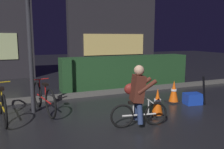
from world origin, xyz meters
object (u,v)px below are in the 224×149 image
street_post (31,58)px  parked_bike_center_left (44,98)px  traffic_cone_far (174,92)px  closed_umbrella (204,91)px  parked_bike_left_mid (2,104)px  traffic_cone_near (157,102)px  blue_crate (193,99)px  cyclist (138,96)px

street_post → parked_bike_center_left: (0.23, -0.09, -0.96)m
traffic_cone_far → closed_umbrella: bearing=-50.0°
street_post → parked_bike_center_left: size_ratio=1.59×
parked_bike_left_mid → street_post: bearing=-73.6°
parked_bike_center_left → closed_umbrella: 4.04m
parked_bike_left_mid → traffic_cone_near: bearing=-115.3°
blue_crate → parked_bike_left_mid: bearing=172.7°
traffic_cone_near → cyclist: cyclist is taller
parked_bike_left_mid → parked_bike_center_left: bearing=-84.8°
cyclist → street_post: bearing=148.1°
street_post → cyclist: street_post is taller
parked_bike_left_mid → blue_crate: (4.65, -0.60, -0.21)m
blue_crate → cyclist: 2.31m
traffic_cone_near → blue_crate: traffic_cone_near is taller
parked_bike_left_mid → traffic_cone_near: size_ratio=2.73×
traffic_cone_near → closed_umbrella: closed_umbrella is taller
street_post → traffic_cone_far: 3.82m
traffic_cone_near → traffic_cone_far: traffic_cone_near is taller
street_post → traffic_cone_far: street_post is taller
street_post → blue_crate: 4.26m
traffic_cone_near → closed_umbrella: 1.52m
blue_crate → closed_umbrella: closed_umbrella is taller
parked_bike_center_left → traffic_cone_near: (2.38, -1.21, -0.05)m
street_post → parked_bike_left_mid: (-0.65, -0.30, -0.95)m
traffic_cone_near → blue_crate: (1.38, 0.40, -0.15)m
blue_crate → street_post: bearing=167.3°
traffic_cone_near → closed_umbrella: bearing=5.7°
parked_bike_center_left → closed_umbrella: closed_umbrella is taller
street_post → parked_bike_left_mid: street_post is taller
parked_bike_center_left → blue_crate: bearing=-113.4°
street_post → cyclist: size_ratio=2.11×
parked_bike_left_mid → traffic_cone_far: (4.29, -0.26, -0.07)m
traffic_cone_far → closed_umbrella: closed_umbrella is taller
traffic_cone_near → blue_crate: bearing=16.2°
parked_bike_center_left → traffic_cone_far: bearing=-109.1°
traffic_cone_near → parked_bike_center_left: bearing=153.1°
parked_bike_left_mid → blue_crate: parked_bike_left_mid is taller
street_post → blue_crate: size_ratio=5.98×
parked_bike_left_mid → blue_crate: size_ratio=3.91×
parked_bike_left_mid → closed_umbrella: 4.86m
parked_bike_left_mid → traffic_cone_near: parked_bike_left_mid is taller
cyclist → traffic_cone_near: bearing=38.6°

